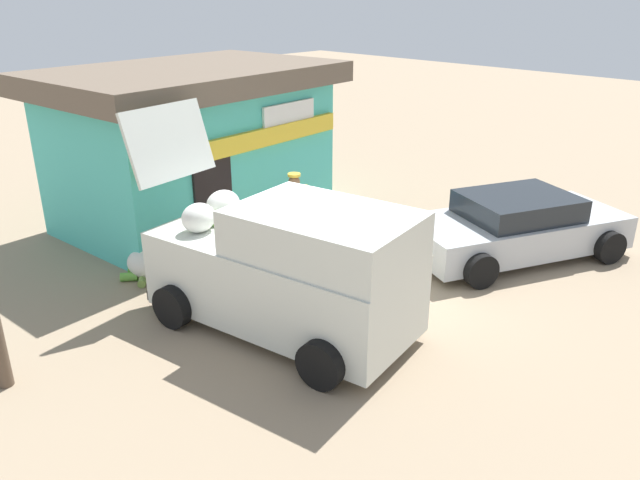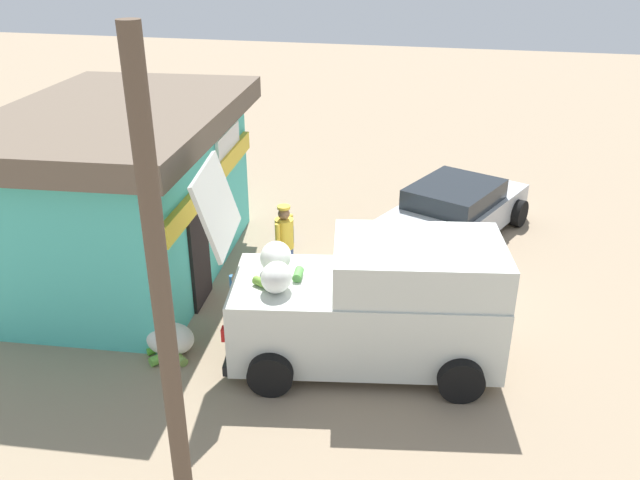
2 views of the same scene
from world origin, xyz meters
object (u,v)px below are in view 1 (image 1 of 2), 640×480
(parked_sedan, at_px, (516,226))
(customer_bending, at_px, (220,239))
(paint_bucket, at_px, (342,216))
(vendor_standing, at_px, (295,210))
(storefront_bar, at_px, (194,143))
(delivery_van, at_px, (288,268))
(unloaded_banana_pile, at_px, (145,265))

(parked_sedan, distance_m, customer_bending, 5.53)
(parked_sedan, relative_size, paint_bucket, 13.09)
(vendor_standing, relative_size, paint_bucket, 4.70)
(storefront_bar, distance_m, customer_bending, 3.56)
(vendor_standing, xyz_separation_m, customer_bending, (-1.73, -0.00, -0.09))
(delivery_van, relative_size, vendor_standing, 2.81)
(vendor_standing, distance_m, customer_bending, 1.74)
(delivery_van, xyz_separation_m, unloaded_banana_pile, (-0.56, 3.12, -0.76))
(storefront_bar, distance_m, vendor_standing, 3.12)
(unloaded_banana_pile, bearing_deg, customer_bending, -56.49)
(customer_bending, bearing_deg, paint_bucket, 7.94)
(customer_bending, distance_m, unloaded_banana_pile, 1.53)
(delivery_van, distance_m, paint_bucket, 4.59)
(storefront_bar, bearing_deg, paint_bucket, -52.79)
(unloaded_banana_pile, height_order, paint_bucket, unloaded_banana_pile)
(delivery_van, height_order, parked_sedan, delivery_van)
(customer_bending, bearing_deg, storefront_bar, 61.32)
(parked_sedan, height_order, paint_bucket, parked_sedan)
(delivery_van, distance_m, unloaded_banana_pile, 3.26)
(delivery_van, relative_size, unloaded_banana_pile, 5.75)
(vendor_standing, height_order, paint_bucket, vendor_standing)
(unloaded_banana_pile, bearing_deg, storefront_bar, 37.28)
(storefront_bar, xyz_separation_m, paint_bucket, (1.92, -2.53, -1.51))
(delivery_van, height_order, paint_bucket, delivery_van)
(parked_sedan, xyz_separation_m, unloaded_banana_pile, (-5.45, 4.11, -0.34))
(delivery_van, xyz_separation_m, paint_bucket, (3.79, 2.44, -0.82))
(unloaded_banana_pile, bearing_deg, parked_sedan, -37.02)
(storefront_bar, xyz_separation_m, vendor_standing, (0.08, -3.03, -0.77))
(storefront_bar, height_order, paint_bucket, storefront_bar)
(storefront_bar, bearing_deg, parked_sedan, -63.17)
(delivery_van, xyz_separation_m, customer_bending, (0.22, 1.94, -0.17))
(parked_sedan, relative_size, unloaded_banana_pile, 5.70)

